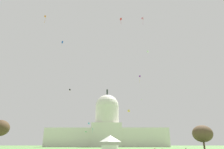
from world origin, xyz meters
TOP-DOWN VIEW (x-y plane):
  - capitol_building at (-3.41, 192.04)m, footprint 125.50×27.53m
  - event_tent at (2.55, 43.93)m, footprint 5.95×7.00m
  - tree_east_near at (45.68, 70.45)m, footprint 12.84×12.94m
  - tree_west_mid at (-40.64, 51.80)m, footprint 9.86×9.90m
  - kite_black_high at (-35.68, 146.95)m, footprint 1.25×1.15m
  - kite_white_mid at (15.88, 36.26)m, footprint 0.78×0.83m
  - kite_blue_high at (-24.78, 71.10)m, footprint 0.95×0.98m
  - kite_cyan_low at (-12.30, 104.25)m, footprint 1.12×1.11m
  - kite_turquoise_low at (-16.08, 168.91)m, footprint 0.59×0.76m
  - kite_red_high at (7.02, 46.79)m, footprint 0.97×0.67m
  - kite_orange_high at (-26.61, 47.22)m, footprint 0.71×0.64m
  - kite_green_low at (-19.57, 146.54)m, footprint 1.01×0.31m
  - kite_gold_low at (10.06, 55.44)m, footprint 0.99×1.02m
  - kite_violet_mid at (16.24, 61.97)m, footprint 0.87×0.91m
  - kite_lime_high at (27.95, 140.76)m, footprint 1.03×1.47m
  - kite_pink_high at (15.98, 43.67)m, footprint 0.86×0.90m

SIDE VIEW (x-z plane):
  - event_tent at x=2.55m, z-range 0.04..5.73m
  - tree_east_near at x=45.68m, z-range 1.77..13.11m
  - tree_west_mid at x=-40.64m, z-range 2.80..14.61m
  - kite_green_low at x=-19.57m, z-range 12.23..12.95m
  - kite_cyan_low at x=-12.30m, z-range 14.94..15.91m
  - kite_gold_low at x=10.06m, z-range 15.44..16.38m
  - kite_turquoise_low at x=-16.08m, z-range 14.17..18.15m
  - capitol_building at x=-3.41m, z-range -13.17..48.00m
  - kite_violet_mid at x=16.24m, z-range 31.42..35.02m
  - kite_white_mid at x=15.88m, z-range 33.53..34.38m
  - kite_lime_high at x=27.95m, z-range 38.45..38.68m
  - kite_black_high at x=-35.68m, z-range 47.39..50.89m
  - kite_pink_high at x=15.98m, z-range 50.95..54.62m
  - kite_red_high at x=7.02m, z-range 52.90..56.10m
  - kite_orange_high at x=-26.61m, z-range 54.19..58.06m
  - kite_blue_high at x=-24.78m, z-range 54.70..57.95m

